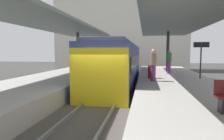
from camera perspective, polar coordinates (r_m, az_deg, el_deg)
ground_plane at (r=9.41m, az=-3.16°, el=-10.89°), size 80.00×80.00×0.00m
platform_left at (r=10.76m, az=-23.46°, el=-6.52°), size 4.40×28.00×1.00m
platform_right at (r=9.24m, az=20.73°, el=-8.32°), size 4.40×28.00×1.00m
track_ballast at (r=9.38m, az=-3.16°, el=-10.30°), size 3.20×28.00×0.20m
rail_near_side at (r=9.52m, az=-7.45°, el=-9.05°), size 0.08×28.00×0.14m
rail_far_side at (r=9.21m, az=1.26°, el=-9.50°), size 0.08×28.00×0.14m
commuter_train at (r=15.28m, az=2.01°, el=1.92°), size 2.78×13.63×3.10m
canopy_left at (r=11.87m, az=-20.38°, el=13.19°), size 4.18×21.00×3.45m
canopy_right at (r=10.51m, az=19.90°, el=14.11°), size 4.18×21.00×3.41m
platform_sign at (r=13.10m, az=24.37°, el=4.82°), size 0.90×0.08×2.21m
litter_bin at (r=12.37m, az=11.35°, el=-0.49°), size 0.44×0.44×0.80m
passenger_mid_platform at (r=15.33m, az=16.13°, el=2.43°), size 0.36×0.36×1.76m
passenger_far_end at (r=11.12m, az=11.84°, el=1.57°), size 0.36×0.36×1.77m
station_building_backdrop at (r=29.17m, az=2.73°, el=10.92°), size 18.00×6.00×11.00m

